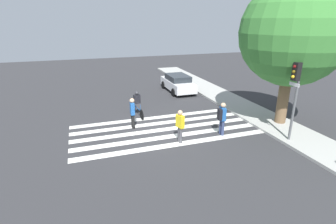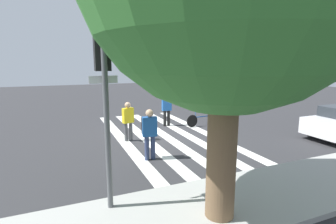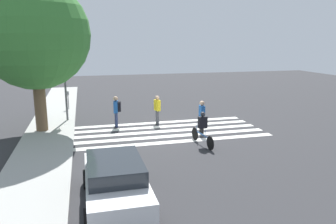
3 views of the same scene
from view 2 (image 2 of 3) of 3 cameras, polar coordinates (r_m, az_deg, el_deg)
name	(u,v)px [view 2 (image 2 of 3)]	position (r m, az deg, el deg)	size (l,w,h in m)	color
ground_plane	(164,135)	(12.17, -0.90, -5.00)	(60.00, 60.00, 0.00)	#2D2D30
sidewalk_curb	(258,196)	(7.13, 19.08, -16.93)	(36.00, 2.50, 0.14)	#9E9E99
crosswalk_stripes	(164,135)	(12.17, -0.90, -4.98)	(4.35, 10.00, 0.01)	silver
traffic_light	(104,81)	(5.65, -13.76, 6.52)	(0.60, 0.50, 4.18)	#515456
pedestrian_child_with_backpack	(128,119)	(11.17, -8.68, -1.57)	(0.50, 0.33, 1.68)	#4C4C51
pedestrian_adult_blue_shirt	(149,130)	(8.95, -4.13, -3.99)	(0.52, 0.47, 1.77)	navy
pedestrian_adult_yellow_jacket	(167,108)	(13.66, -0.29, 0.98)	(0.50, 0.26, 1.74)	black
cyclist_near_curb	(205,109)	(13.93, 8.05, 0.57)	(2.24, 0.42, 1.60)	black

